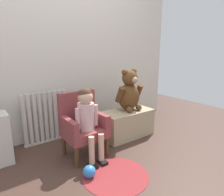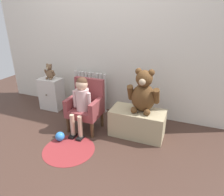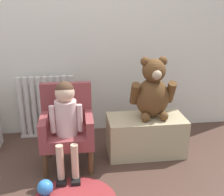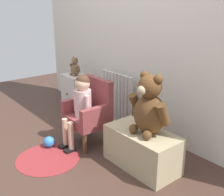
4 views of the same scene
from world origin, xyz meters
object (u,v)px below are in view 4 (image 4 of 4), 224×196
small_teddy_bear (75,67)px  floor_rug (48,159)px  low_bench (142,149)px  toy_ball (49,142)px  child_figure (81,100)px  child_armchair (90,111)px  radiator (116,98)px  small_dresser (76,94)px  large_teddy_bear (149,108)px

small_teddy_bear → floor_rug: size_ratio=0.40×
low_bench → toy_ball: 0.99m
low_bench → child_figure: bearing=-164.8°
low_bench → child_armchair: bearing=-173.5°
child_figure → toy_ball: (-0.16, -0.30, -0.43)m
low_bench → radiator: bearing=153.3°
small_dresser → large_teddy_bear: 1.62m
large_teddy_bear → toy_ball: 1.16m
toy_ball → low_bench: bearing=29.8°
child_armchair → toy_ball: (-0.16, -0.41, -0.29)m
small_teddy_bear → floor_rug: bearing=-45.4°
small_teddy_bear → toy_ball: small_teddy_bear is taller
child_armchair → small_teddy_bear: bearing=157.4°
child_figure → small_teddy_bear: bearing=151.2°
radiator → small_teddy_bear: 0.70m
child_armchair → low_bench: size_ratio=1.00×
small_dresser → toy_ball: small_dresser is taller
child_figure → small_teddy_bear: size_ratio=3.09×
large_teddy_bear → floor_rug: bearing=-138.1°
small_dresser → low_bench: 1.54m
radiator → toy_ball: (0.05, -0.94, -0.25)m
small_dresser → child_figure: size_ratio=0.68×
radiator → small_teddy_bear: (-0.60, -0.19, 0.31)m
child_figure → small_dresser: bearing=151.7°
floor_rug → child_figure: bearing=95.5°
radiator → low_bench: radiator is taller
small_teddy_bear → radiator: bearing=17.9°
small_dresser → floor_rug: 1.25m
large_teddy_bear → small_teddy_bear: size_ratio=2.22×
child_figure → low_bench: bearing=15.2°
child_armchair → floor_rug: 0.63m
small_dresser → radiator: bearing=17.8°
child_figure → low_bench: size_ratio=1.10×
radiator → small_dresser: bearing=-162.2°
large_teddy_bear → toy_ball: bearing=-150.7°
toy_ball → floor_rug: bearing=-30.6°
small_dresser → child_figure: 0.97m
floor_rug → low_bench: bearing=43.2°
small_dresser → large_teddy_bear: large_teddy_bear is taller
toy_ball → small_teddy_bear: bearing=131.1°
radiator → child_figure: 0.70m
floor_rug → large_teddy_bear: bearing=41.9°
toy_ball → radiator: bearing=93.1°
floor_rug → toy_ball: 0.24m
radiator → low_bench: bearing=-26.7°
small_dresser → small_teddy_bear: bearing=12.9°
child_armchair → small_teddy_bear: (-0.81, 0.34, 0.27)m
small_dresser → low_bench: bearing=-9.7°
small_dresser → small_teddy_bear: 0.36m
child_figure → floor_rug: size_ratio=1.24×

